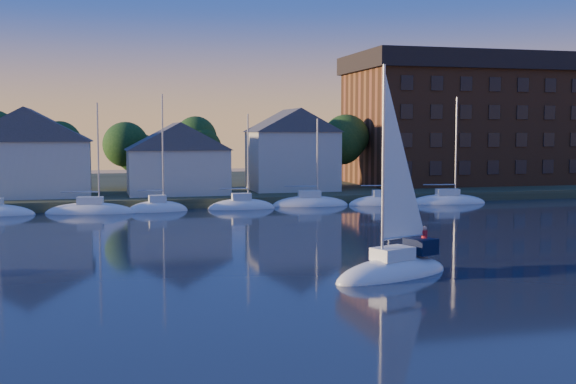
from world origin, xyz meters
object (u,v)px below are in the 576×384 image
object	(u,v)px
clubhouse_east	(292,149)
hero_sailboat	(394,267)
clubhouse_west	(29,151)
condo_block	(463,119)
clubhouse_centre	(177,157)

from	to	relation	value
clubhouse_east	hero_sailboat	world-z (taller)	hero_sailboat
clubhouse_west	clubhouse_east	size ratio (longest dim) A/B	1.30
clubhouse_west	condo_block	world-z (taller)	condo_block
condo_block	clubhouse_east	bearing A→B (deg)	-167.11
clubhouse_centre	condo_block	world-z (taller)	condo_block
clubhouse_centre	clubhouse_east	xyz separation A→B (m)	(14.00, 2.00, 0.87)
clubhouse_west	hero_sailboat	bearing A→B (deg)	-63.20
clubhouse_west	clubhouse_centre	bearing A→B (deg)	-3.58
clubhouse_centre	clubhouse_west	bearing A→B (deg)	176.42
condo_block	hero_sailboat	distance (m)	63.04
clubhouse_west	clubhouse_east	world-z (taller)	clubhouse_east
clubhouse_west	hero_sailboat	xyz separation A→B (m)	(23.32, -46.17, -5.38)
hero_sailboat	clubhouse_centre	bearing A→B (deg)	-102.87
clubhouse_west	condo_block	distance (m)	56.56
condo_block	clubhouse_centre	bearing A→B (deg)	-168.76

